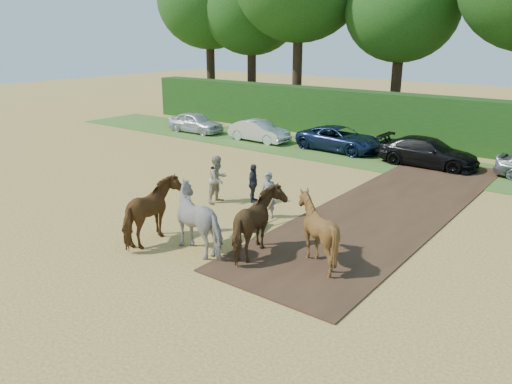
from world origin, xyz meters
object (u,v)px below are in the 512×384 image
object	(u,v)px
parked_cars	(444,155)
plough_team	(232,220)
spectator_far	(253,183)
spectator_near	(218,179)

from	to	relation	value
parked_cars	plough_team	bearing A→B (deg)	-97.91
spectator_far	parked_cars	bearing A→B (deg)	-44.74
spectator_near	plough_team	distance (m)	4.78
spectator_near	parked_cars	world-z (taller)	spectator_near
spectator_far	spectator_near	bearing A→B (deg)	105.91
spectator_near	parked_cars	size ratio (longest dim) A/B	0.05
spectator_far	plough_team	distance (m)	4.75
spectator_near	spectator_far	xyz separation A→B (m)	(1.11, 0.83, -0.17)
spectator_far	parked_cars	distance (m)	10.67
plough_team	parked_cars	xyz separation A→B (m)	(1.93, 13.86, -0.32)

